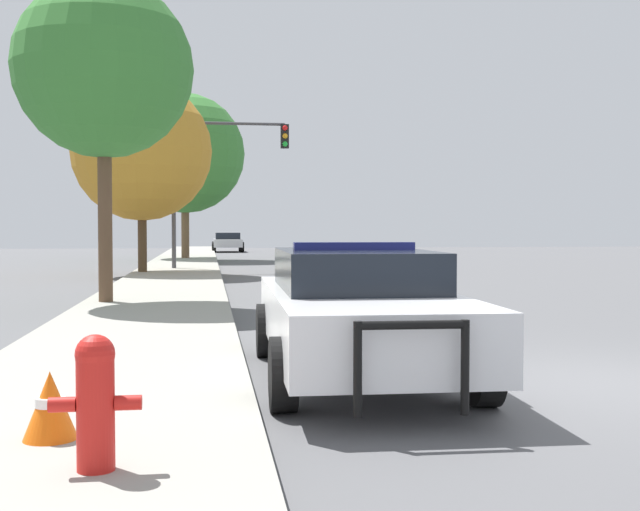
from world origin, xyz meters
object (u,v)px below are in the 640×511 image
object	(u,v)px
traffic_light	(219,162)
traffic_cone	(50,405)
tree_sidewalk_far	(185,154)
fire_hydrant	(95,398)
tree_sidewalk_mid	(142,151)
police_car	(357,309)
car_background_distant	(228,241)
tree_sidewalk_near	(104,69)

from	to	relation	value
traffic_light	traffic_cone	size ratio (longest dim) A/B	11.16
tree_sidewalk_far	fire_hydrant	bearing A→B (deg)	-89.37
tree_sidewalk_mid	traffic_light	bearing A→B (deg)	41.04
fire_hydrant	traffic_cone	size ratio (longest dim) A/B	1.74
police_car	fire_hydrant	xyz separation A→B (m)	(-2.35, -3.56, -0.17)
car_background_distant	tree_sidewalk_near	xyz separation A→B (m)	(-3.39, -36.31, 4.19)
police_car	tree_sidewalk_far	world-z (taller)	tree_sidewalk_far
traffic_light	tree_sidewalk_far	world-z (taller)	tree_sidewalk_far
fire_hydrant	tree_sidewalk_far	bearing A→B (deg)	90.63
fire_hydrant	tree_sidewalk_mid	xyz separation A→B (m)	(-1.51, 22.79, 3.66)
tree_sidewalk_mid	fire_hydrant	bearing A→B (deg)	-86.22
tree_sidewalk_near	tree_sidewalk_mid	bearing A→B (deg)	90.67
traffic_light	tree_sidewalk_far	distance (m)	9.95
fire_hydrant	traffic_light	distance (m)	25.36
traffic_light	tree_sidewalk_near	size ratio (longest dim) A/B	0.84
police_car	traffic_light	bearing A→B (deg)	-85.48
traffic_cone	car_background_distant	bearing A→B (deg)	87.04
traffic_cone	tree_sidewalk_near	bearing A→B (deg)	94.95
traffic_light	traffic_cone	xyz separation A→B (m)	(-1.58, -24.29, -3.69)
police_car	traffic_cone	xyz separation A→B (m)	(-2.78, -2.75, -0.38)
car_background_distant	tree_sidewalk_far	size ratio (longest dim) A/B	0.48
tree_sidewalk_near	tree_sidewalk_far	world-z (taller)	tree_sidewalk_far
traffic_light	tree_sidewalk_near	xyz separation A→B (m)	(-2.52, -13.36, 0.81)
police_car	car_background_distant	distance (m)	44.49
police_car	tree_sidewalk_mid	world-z (taller)	tree_sidewalk_mid
car_background_distant	tree_sidewalk_far	xyz separation A→B (m)	(-2.40, -13.20, 4.57)
tree_sidewalk_far	police_car	bearing A→B (deg)	-85.01
fire_hydrant	tree_sidewalk_near	world-z (taller)	tree_sidewalk_near
police_car	traffic_cone	world-z (taller)	police_car
police_car	car_background_distant	world-z (taller)	police_car
traffic_light	tree_sidewalk_near	distance (m)	13.62
traffic_light	traffic_cone	distance (m)	24.62
fire_hydrant	traffic_cone	world-z (taller)	fire_hydrant
tree_sidewalk_mid	tree_sidewalk_far	bearing A→B (deg)	84.68
fire_hydrant	traffic_light	size ratio (longest dim) A/B	0.16
traffic_light	traffic_cone	bearing A→B (deg)	-93.71
police_car	traffic_light	size ratio (longest dim) A/B	0.93
tree_sidewalk_far	traffic_cone	distance (m)	34.39
car_background_distant	tree_sidewalk_near	bearing A→B (deg)	-95.55
tree_sidewalk_far	tree_sidewalk_mid	bearing A→B (deg)	-95.32
police_car	fire_hydrant	distance (m)	4.27
traffic_light	car_background_distant	xyz separation A→B (m)	(0.87, 22.95, -3.38)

